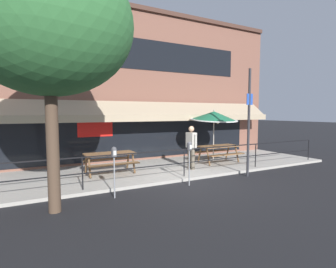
# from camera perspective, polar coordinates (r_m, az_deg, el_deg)

# --- Properties ---
(ground_plane) EXTENTS (120.00, 120.00, 0.00)m
(ground_plane) POSITION_cam_1_polar(r_m,az_deg,el_deg) (9.15, 4.51, -10.15)
(ground_plane) COLOR black
(patio_deck) EXTENTS (15.00, 4.00, 0.10)m
(patio_deck) POSITION_cam_1_polar(r_m,az_deg,el_deg) (10.83, -1.21, -7.52)
(patio_deck) COLOR #ADA89E
(patio_deck) RESTS_ON ground
(restaurant_building) EXTENTS (15.00, 1.60, 7.18)m
(restaurant_building) POSITION_cam_1_polar(r_m,az_deg,el_deg) (12.67, -5.83, 10.21)
(restaurant_building) COLOR brown
(restaurant_building) RESTS_ON ground
(patio_railing) EXTENTS (13.84, 0.04, 0.97)m
(patio_railing) POSITION_cam_1_polar(r_m,az_deg,el_deg) (9.23, 3.54, -4.94)
(patio_railing) COLOR black
(patio_railing) RESTS_ON patio_deck
(picnic_table_left) EXTENTS (1.80, 1.42, 0.76)m
(picnic_table_left) POSITION_cam_1_polar(r_m,az_deg,el_deg) (9.87, -12.53, -4.96)
(picnic_table_left) COLOR brown
(picnic_table_left) RESTS_ON patio_deck
(picnic_table_centre) EXTENTS (1.80, 1.42, 0.76)m
(picnic_table_centre) POSITION_cam_1_polar(r_m,az_deg,el_deg) (11.96, 10.93, -3.25)
(picnic_table_centre) COLOR brown
(picnic_table_centre) RESTS_ON patio_deck
(patio_umbrella_centre) EXTENTS (2.14, 2.14, 2.38)m
(patio_umbrella_centre) POSITION_cam_1_polar(r_m,az_deg,el_deg) (12.14, 9.96, 3.86)
(patio_umbrella_centre) COLOR #B7B2A8
(patio_umbrella_centre) RESTS_ON patio_deck
(pedestrian_walking) EXTENTS (0.29, 0.62, 1.71)m
(pedestrian_walking) POSITION_cam_1_polar(r_m,az_deg,el_deg) (10.37, 5.08, -2.44)
(pedestrian_walking) COLOR #665B4C
(pedestrian_walking) RESTS_ON patio_deck
(parking_meter_near) EXTENTS (0.15, 0.16, 1.42)m
(parking_meter_near) POSITION_cam_1_polar(r_m,az_deg,el_deg) (7.25, -11.66, -4.87)
(parking_meter_near) COLOR gray
(parking_meter_near) RESTS_ON ground
(parking_meter_far) EXTENTS (0.15, 0.16, 1.42)m
(parking_meter_far) POSITION_cam_1_polar(r_m,az_deg,el_deg) (8.37, 4.67, -3.52)
(parking_meter_far) COLOR gray
(parking_meter_far) RESTS_ON ground
(street_sign_pole) EXTENTS (0.28, 0.09, 3.91)m
(street_sign_pole) POSITION_cam_1_polar(r_m,az_deg,el_deg) (9.92, 17.17, 2.58)
(street_sign_pole) COLOR #2D2D33
(street_sign_pole) RESTS_ON ground
(street_tree_curbside) EXTENTS (3.84, 3.46, 6.55)m
(street_tree_curbside) POSITION_cam_1_polar(r_m,az_deg,el_deg) (6.88, -23.65, 23.01)
(street_tree_curbside) COLOR brown
(street_tree_curbside) RESTS_ON ground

